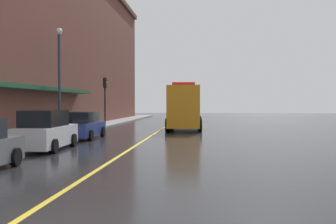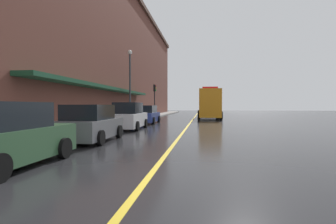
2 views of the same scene
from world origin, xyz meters
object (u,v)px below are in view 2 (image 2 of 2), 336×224
(parked_car_0, at_px, (4,137))
(parked_car_2, at_px, (129,117))
(parking_meter_1, at_px, (134,112))
(traffic_light_near, at_px, (155,94))
(utility_truck, at_px, (209,104))
(parked_car_1, at_px, (90,124))
(parking_meter_0, at_px, (17,122))
(street_lamp_left, at_px, (130,78))
(parked_car_3, at_px, (146,115))

(parked_car_0, xyz_separation_m, parked_car_2, (0.05, 11.24, 0.05))
(parking_meter_1, bearing_deg, traffic_light_near, 89.65)
(parked_car_2, relative_size, utility_truck, 0.52)
(parked_car_1, height_order, parking_meter_0, parked_car_1)
(parking_meter_0, bearing_deg, traffic_light_near, 89.86)
(parked_car_0, relative_size, street_lamp_left, 0.60)
(parking_meter_1, bearing_deg, parked_car_0, -85.49)
(parked_car_3, distance_m, traffic_light_near, 11.26)
(parked_car_1, bearing_deg, parking_meter_1, 4.75)
(parking_meter_0, xyz_separation_m, parking_meter_1, (0.00, 15.61, 0.00))
(parking_meter_0, bearing_deg, parking_meter_1, 90.00)
(parked_car_0, bearing_deg, street_lamp_left, 6.22)
(parked_car_0, bearing_deg, parking_meter_1, 4.55)
(parked_car_0, relative_size, traffic_light_near, 0.97)
(utility_truck, xyz_separation_m, street_lamp_left, (-7.87, -7.89, 2.61))
(parked_car_1, bearing_deg, traffic_light_near, 1.78)
(traffic_light_near, bearing_deg, parked_car_3, -83.24)
(parked_car_2, xyz_separation_m, parking_meter_0, (-1.46, -8.96, 0.20))
(parked_car_2, distance_m, street_lamp_left, 8.41)
(utility_truck, bearing_deg, street_lamp_left, -45.85)
(parked_car_3, bearing_deg, utility_truck, -32.75)
(parking_meter_1, xyz_separation_m, street_lamp_left, (-0.60, 0.70, 3.34))
(parking_meter_0, relative_size, traffic_light_near, 0.31)
(parked_car_0, height_order, traffic_light_near, traffic_light_near)
(parked_car_1, relative_size, parking_meter_1, 3.14)
(parked_car_3, bearing_deg, traffic_light_near, 6.33)
(parked_car_0, xyz_separation_m, parked_car_3, (-0.05, 17.13, -0.03))
(parked_car_1, bearing_deg, utility_truck, -16.94)
(parked_car_2, bearing_deg, street_lamp_left, 14.01)
(parked_car_3, xyz_separation_m, utility_truck, (5.91, 9.34, 1.01))
(parked_car_3, bearing_deg, parked_car_0, 179.74)
(parked_car_1, distance_m, parked_car_2, 6.09)
(parked_car_2, xyz_separation_m, street_lamp_left, (-2.06, 7.34, 3.54))
(parked_car_0, relative_size, parking_meter_0, 3.15)
(parked_car_2, relative_size, parking_meter_0, 3.41)
(parked_car_0, height_order, street_lamp_left, street_lamp_left)
(parked_car_0, xyz_separation_m, utility_truck, (5.86, 26.47, 0.98))
(utility_truck, height_order, street_lamp_left, street_lamp_left)
(parked_car_2, bearing_deg, traffic_light_near, 3.08)
(parked_car_2, distance_m, parking_meter_1, 6.80)
(parked_car_2, height_order, parking_meter_0, parked_car_2)
(utility_truck, distance_m, parking_meter_0, 25.28)
(parked_car_3, bearing_deg, parked_car_2, -179.40)
(parked_car_3, relative_size, street_lamp_left, 0.66)
(parking_meter_0, distance_m, traffic_light_near, 25.87)
(parked_car_0, height_order, parking_meter_0, parked_car_0)
(utility_truck, relative_size, traffic_light_near, 2.02)
(parking_meter_0, xyz_separation_m, traffic_light_near, (0.06, 25.78, 2.10))
(parked_car_0, relative_size, parked_car_1, 1.00)
(parked_car_0, height_order, utility_truck, utility_truck)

